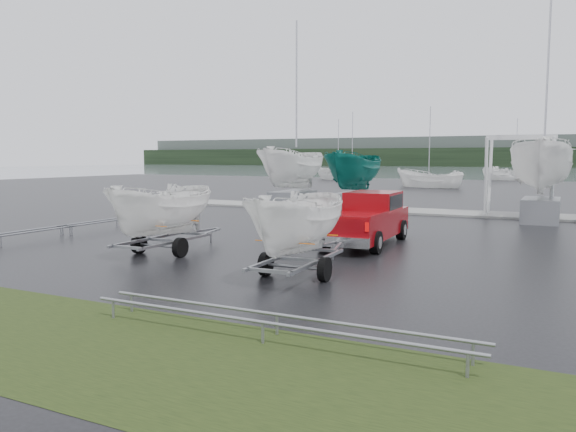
% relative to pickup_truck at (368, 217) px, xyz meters
% --- Properties ---
extents(ground_plane, '(120.00, 120.00, 0.00)m').
position_rel_pickup_truck_xyz_m(ground_plane, '(-2.14, -1.21, -0.93)').
color(ground_plane, black).
rests_on(ground_plane, ground).
extents(lake, '(300.00, 300.00, 0.00)m').
position_rel_pickup_truck_xyz_m(lake, '(-2.14, 98.79, -0.93)').
color(lake, slate).
rests_on(lake, ground).
extents(grass_verge, '(40.00, 40.00, 0.00)m').
position_rel_pickup_truck_xyz_m(grass_verge, '(-2.14, -12.21, -0.92)').
color(grass_verge, black).
rests_on(grass_verge, ground).
extents(dock, '(30.00, 3.00, 0.12)m').
position_rel_pickup_truck_xyz_m(dock, '(-2.14, 11.79, -0.88)').
color(dock, gray).
rests_on(dock, ground).
extents(treeline, '(300.00, 8.00, 6.00)m').
position_rel_pickup_truck_xyz_m(treeline, '(-2.14, 168.79, 2.07)').
color(treeline, black).
rests_on(treeline, ground).
extents(far_hill, '(300.00, 6.00, 10.00)m').
position_rel_pickup_truck_xyz_m(far_hill, '(-2.14, 176.79, 4.07)').
color(far_hill, '#4C5651').
rests_on(far_hill, ground).
extents(pickup_truck, '(2.11, 5.39, 1.77)m').
position_rel_pickup_truck_xyz_m(pickup_truck, '(0.00, 0.00, 0.00)').
color(pickup_truck, maroon).
rests_on(pickup_truck, ground).
extents(trailer_hitched, '(1.80, 3.64, 4.91)m').
position_rel_pickup_truck_xyz_m(trailer_hitched, '(0.20, -6.14, 1.74)').
color(trailer_hitched, gray).
rests_on(trailer_hitched, ground).
extents(trailer_parked, '(1.78, 3.60, 5.02)m').
position_rel_pickup_truck_xyz_m(trailer_parked, '(-4.96, -5.00, 1.80)').
color(trailer_parked, gray).
rests_on(trailer_parked, ground).
extents(boat_hoist, '(3.30, 2.18, 4.12)m').
position_rel_pickup_truck_xyz_m(boat_hoist, '(4.03, 11.79, 1.74)').
color(boat_hoist, silver).
rests_on(boat_hoist, ground).
extents(keelboat_0, '(2.40, 3.20, 10.57)m').
position_rel_pickup_truck_xyz_m(keelboat_0, '(-7.70, 9.79, 2.89)').
color(keelboat_0, gray).
rests_on(keelboat_0, ground).
extents(keelboat_1, '(2.20, 3.20, 6.94)m').
position_rel_pickup_truck_xyz_m(keelboat_1, '(-4.09, 9.99, 2.53)').
color(keelboat_1, gray).
rests_on(keelboat_1, ground).
extents(keelboat_2, '(2.69, 3.20, 10.86)m').
position_rel_pickup_truck_xyz_m(keelboat_2, '(5.14, 9.79, 3.35)').
color(keelboat_2, gray).
rests_on(keelboat_2, ground).
extents(mast_rack_0, '(0.56, 6.50, 0.06)m').
position_rel_pickup_truck_xyz_m(mast_rack_0, '(-11.14, -0.21, -0.58)').
color(mast_rack_0, gray).
rests_on(mast_rack_0, ground).
extents(mast_rack_2, '(7.00, 0.56, 0.06)m').
position_rel_pickup_truck_xyz_m(mast_rack_2, '(1.86, -10.71, -0.58)').
color(mast_rack_2, gray).
rests_on(mast_rack_2, ground).
extents(moored_boat_0, '(2.88, 2.92, 11.08)m').
position_rel_pickup_truck_xyz_m(moored_boat_0, '(-15.38, 40.78, -0.92)').
color(moored_boat_0, white).
rests_on(moored_boat_0, ground).
extents(moored_boat_1, '(3.79, 3.74, 11.81)m').
position_rel_pickup_truck_xyz_m(moored_boat_1, '(-6.19, 37.75, -0.92)').
color(moored_boat_1, white).
rests_on(moored_boat_1, ground).
extents(moored_boat_4, '(3.82, 3.79, 11.71)m').
position_rel_pickup_truck_xyz_m(moored_boat_4, '(-21.14, 51.26, -0.92)').
color(moored_boat_4, white).
rests_on(moored_boat_4, ground).
extents(moored_boat_5, '(3.56, 3.49, 12.08)m').
position_rel_pickup_truck_xyz_m(moored_boat_5, '(0.15, 59.88, -0.92)').
color(moored_boat_5, white).
rests_on(moored_boat_5, ground).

